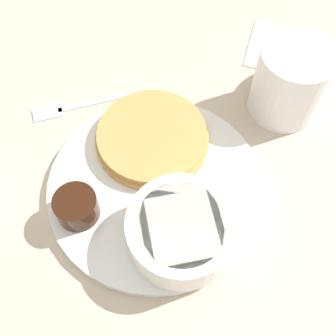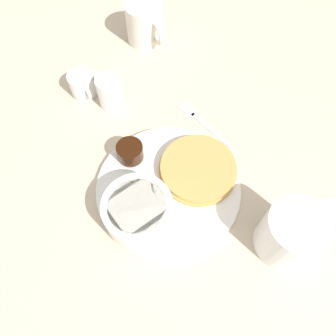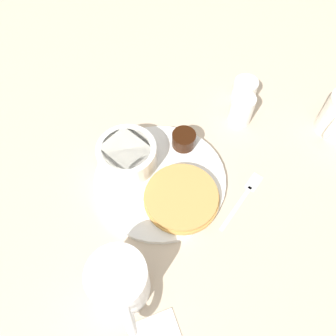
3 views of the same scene
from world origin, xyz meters
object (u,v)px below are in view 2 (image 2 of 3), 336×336
Objects in this scene: plate at (168,188)px; second_mug at (145,23)px; creamer_pitcher_near at (109,91)px; fork at (199,119)px; bowl at (138,210)px; coffee_mug at (292,233)px; creamer_pitcher_far at (83,84)px.

plate is 0.39m from second_mug.
creamer_pitcher_near reaches higher than plate.
plate is 1.93× the size of fork.
fork is at bearing -78.57° from second_mug.
coffee_mug is at bearing -24.30° from bowl.
plate reaches higher than fork.
plate is 3.63× the size of creamer_pitcher_near.
fork is 1.18× the size of second_mug.
fork is (0.16, 0.17, -0.04)m from bowl.
creamer_pitcher_near is 0.20m from second_mug.
bowl is 0.44m from second_mug.
second_mug is at bearing 38.81° from creamer_pitcher_far.
bowl is 0.23m from fork.
creamer_pitcher_near is at bearing 90.88° from bowl.
fork is (0.10, 0.13, -0.00)m from plate.
coffee_mug is 0.28m from fork.
fork is (0.21, -0.13, -0.02)m from creamer_pitcher_far.
second_mug is (0.11, 0.17, 0.01)m from creamer_pitcher_near.
plate is at bearing 33.79° from bowl.
coffee_mug is at bearing -58.35° from creamer_pitcher_near.
second_mug is (-0.11, 0.52, -0.00)m from coffee_mug.
coffee_mug reaches higher than creamer_pitcher_near.
plate is 0.08m from bowl.
creamer_pitcher_far is at bearing -141.19° from second_mug.
plate is 0.21m from coffee_mug.
creamer_pitcher_far is (-0.05, 0.04, -0.01)m from creamer_pitcher_near.
creamer_pitcher_near is 0.53× the size of fork.
creamer_pitcher_near reaches higher than creamer_pitcher_far.
creamer_pitcher_near is at bearing 106.32° from plate.
creamer_pitcher_near is 0.18m from fork.
creamer_pitcher_near reaches higher than bowl.
fork is at bearing -28.20° from creamer_pitcher_near.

